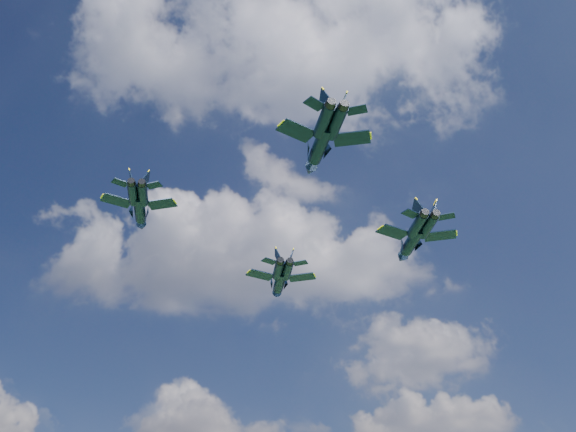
% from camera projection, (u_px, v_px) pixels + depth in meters
% --- Properties ---
extents(jet_lead, '(12.31, 16.26, 3.83)m').
position_uv_depth(jet_lead, '(279.00, 282.00, 114.74)').
color(jet_lead, black).
extents(jet_left, '(10.59, 14.04, 3.31)m').
position_uv_depth(jet_left, '(140.00, 210.00, 92.39)').
color(jet_left, black).
extents(jet_right, '(12.73, 16.91, 3.98)m').
position_uv_depth(jet_right, '(411.00, 242.00, 101.23)').
color(jet_right, black).
extents(jet_slot, '(11.69, 15.81, 3.72)m').
position_uv_depth(jet_slot, '(319.00, 146.00, 80.79)').
color(jet_slot, black).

